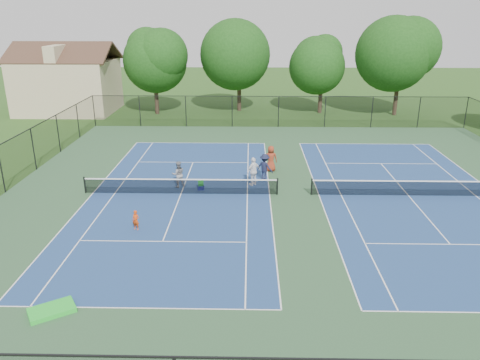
{
  "coord_description": "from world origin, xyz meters",
  "views": [
    {
      "loc": [
        -2.76,
        -26.85,
        10.63
      ],
      "look_at": [
        -3.32,
        -1.0,
        1.3
      ],
      "focal_mm": 35.0,
      "sensor_mm": 36.0,
      "label": 1
    }
  ],
  "objects_px": {
    "bystander_b": "(265,167)",
    "bystander_c": "(271,159)",
    "ball_crate": "(201,188)",
    "clapboard_house": "(68,84)",
    "bystander_a": "(254,171)",
    "child_player": "(136,220)",
    "instructor": "(178,174)",
    "tree_back_b": "(239,51)",
    "tree_back_d": "(401,50)",
    "tree_back_a": "(154,58)",
    "tree_back_c": "(322,62)",
    "ball_hopper": "(201,183)"
  },
  "relations": [
    {
      "from": "tree_back_b",
      "to": "tree_back_c",
      "type": "distance_m",
      "value": 9.12
    },
    {
      "from": "bystander_a",
      "to": "bystander_c",
      "type": "distance_m",
      "value": 3.11
    },
    {
      "from": "bystander_c",
      "to": "instructor",
      "type": "bearing_deg",
      "value": 24.39
    },
    {
      "from": "tree_back_d",
      "to": "bystander_c",
      "type": "height_order",
      "value": "tree_back_d"
    },
    {
      "from": "child_player",
      "to": "instructor",
      "type": "height_order",
      "value": "instructor"
    },
    {
      "from": "tree_back_c",
      "to": "ball_crate",
      "type": "xyz_separation_m",
      "value": [
        -10.84,
        -24.27,
        -5.34
      ]
    },
    {
      "from": "tree_back_c",
      "to": "instructor",
      "type": "relative_size",
      "value": 4.88
    },
    {
      "from": "tree_back_a",
      "to": "child_player",
      "type": "height_order",
      "value": "tree_back_a"
    },
    {
      "from": "bystander_b",
      "to": "tree_back_c",
      "type": "bearing_deg",
      "value": -73.98
    },
    {
      "from": "tree_back_c",
      "to": "tree_back_d",
      "type": "bearing_deg",
      "value": -7.13
    },
    {
      "from": "bystander_a",
      "to": "bystander_c",
      "type": "xyz_separation_m",
      "value": [
        1.23,
        2.86,
        -0.02
      ]
    },
    {
      "from": "tree_back_d",
      "to": "clapboard_house",
      "type": "height_order",
      "value": "tree_back_d"
    },
    {
      "from": "bystander_a",
      "to": "tree_back_b",
      "type": "bearing_deg",
      "value": -130.78
    },
    {
      "from": "bystander_b",
      "to": "instructor",
      "type": "bearing_deg",
      "value": 47.49
    },
    {
      "from": "tree_back_a",
      "to": "tree_back_c",
      "type": "relative_size",
      "value": 1.09
    },
    {
      "from": "tree_back_b",
      "to": "bystander_a",
      "type": "height_order",
      "value": "tree_back_b"
    },
    {
      "from": "tree_back_b",
      "to": "bystander_c",
      "type": "xyz_separation_m",
      "value": [
        2.73,
        -21.47,
        -5.68
      ]
    },
    {
      "from": "tree_back_b",
      "to": "ball_crate",
      "type": "height_order",
      "value": "tree_back_b"
    },
    {
      "from": "child_player",
      "to": "bystander_b",
      "type": "relative_size",
      "value": 0.59
    },
    {
      "from": "tree_back_a",
      "to": "tree_back_d",
      "type": "xyz_separation_m",
      "value": [
        26.0,
        0.0,
        0.79
      ]
    },
    {
      "from": "child_player",
      "to": "ball_crate",
      "type": "relative_size",
      "value": 2.74
    },
    {
      "from": "bystander_c",
      "to": "ball_crate",
      "type": "bearing_deg",
      "value": 35.42
    },
    {
      "from": "child_player",
      "to": "bystander_c",
      "type": "relative_size",
      "value": 0.58
    },
    {
      "from": "bystander_b",
      "to": "bystander_c",
      "type": "bearing_deg",
      "value": -71.75
    },
    {
      "from": "ball_crate",
      "to": "clapboard_house",
      "type": "bearing_deg",
      "value": 125.27
    },
    {
      "from": "tree_back_c",
      "to": "clapboard_house",
      "type": "xyz_separation_m",
      "value": [
        -28.0,
        -0.0,
        -2.39
      ]
    },
    {
      "from": "clapboard_house",
      "to": "bystander_a",
      "type": "xyz_separation_m",
      "value": [
        20.5,
        -23.33,
        -2.16
      ]
    },
    {
      "from": "tree_back_c",
      "to": "clapboard_house",
      "type": "distance_m",
      "value": 28.1
    },
    {
      "from": "clapboard_house",
      "to": "child_player",
      "type": "relative_size",
      "value": 10.22
    },
    {
      "from": "ball_crate",
      "to": "instructor",
      "type": "bearing_deg",
      "value": 161.69
    },
    {
      "from": "tree_back_a",
      "to": "bystander_b",
      "type": "xyz_separation_m",
      "value": [
        11.25,
        -21.33,
        -5.14
      ]
    },
    {
      "from": "tree_back_c",
      "to": "ball_hopper",
      "type": "relative_size",
      "value": 21.76
    },
    {
      "from": "tree_back_a",
      "to": "ball_crate",
      "type": "distance_m",
      "value": 25.05
    },
    {
      "from": "tree_back_d",
      "to": "instructor",
      "type": "bearing_deg",
      "value": -131.72
    },
    {
      "from": "bystander_a",
      "to": "ball_hopper",
      "type": "distance_m",
      "value": 3.49
    },
    {
      "from": "tree_back_b",
      "to": "tree_back_d",
      "type": "bearing_deg",
      "value": -6.71
    },
    {
      "from": "clapboard_house",
      "to": "instructor",
      "type": "relative_size",
      "value": 6.28
    },
    {
      "from": "instructor",
      "to": "ball_hopper",
      "type": "bearing_deg",
      "value": 142.91
    },
    {
      "from": "bystander_a",
      "to": "clapboard_house",
      "type": "bearing_deg",
      "value": -93.0
    },
    {
      "from": "tree_back_d",
      "to": "bystander_c",
      "type": "relative_size",
      "value": 5.65
    },
    {
      "from": "tree_back_d",
      "to": "tree_back_c",
      "type": "bearing_deg",
      "value": 172.87
    },
    {
      "from": "child_player",
      "to": "bystander_a",
      "type": "xyz_separation_m",
      "value": [
        6.1,
        6.74,
        0.41
      ]
    },
    {
      "from": "child_player",
      "to": "ball_crate",
      "type": "xyz_separation_m",
      "value": [
        2.76,
        5.81,
        -0.39
      ]
    },
    {
      "from": "clapboard_house",
      "to": "instructor",
      "type": "distance_m",
      "value": 28.57
    },
    {
      "from": "instructor",
      "to": "clapboard_house",
      "type": "bearing_deg",
      "value": -75.36
    },
    {
      "from": "bystander_a",
      "to": "bystander_c",
      "type": "height_order",
      "value": "bystander_a"
    },
    {
      "from": "tree_back_b",
      "to": "tree_back_d",
      "type": "relative_size",
      "value": 0.97
    },
    {
      "from": "clapboard_house",
      "to": "bystander_a",
      "type": "height_order",
      "value": "clapboard_house"
    },
    {
      "from": "tree_back_a",
      "to": "ball_crate",
      "type": "bearing_deg",
      "value": -72.89
    },
    {
      "from": "ball_crate",
      "to": "bystander_b",
      "type": "bearing_deg",
      "value": 25.42
    }
  ]
}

